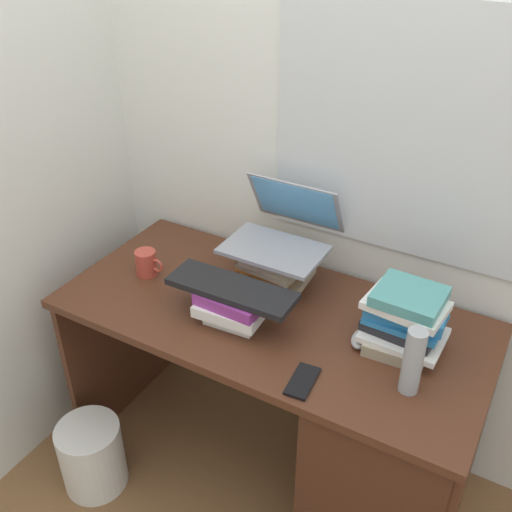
# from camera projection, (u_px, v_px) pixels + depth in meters

# --- Properties ---
(ground_plane) EXTENTS (6.00, 6.00, 0.00)m
(ground_plane) POSITION_uv_depth(u_px,v_px,m) (268.00, 462.00, 2.37)
(ground_plane) COLOR brown
(wall_back) EXTENTS (6.00, 0.06, 2.60)m
(wall_back) POSITION_uv_depth(u_px,v_px,m) (329.00, 122.00, 1.95)
(wall_back) COLOR silver
(wall_back) RESTS_ON ground
(wall_left) EXTENTS (0.05, 6.00, 2.60)m
(wall_left) POSITION_uv_depth(u_px,v_px,m) (47.00, 110.00, 2.05)
(wall_left) COLOR silver
(wall_left) RESTS_ON ground
(desk) EXTENTS (1.43, 0.67, 0.76)m
(desk) POSITION_uv_depth(u_px,v_px,m) (362.00, 432.00, 1.97)
(desk) COLOR #4C2819
(desk) RESTS_ON ground
(book_stack_tall) EXTENTS (0.25, 0.21, 0.15)m
(book_stack_tall) POSITION_uv_depth(u_px,v_px,m) (274.00, 269.00, 2.04)
(book_stack_tall) COLOR yellow
(book_stack_tall) RESTS_ON desk
(book_stack_keyboard_riser) EXTENTS (0.23, 0.19, 0.11)m
(book_stack_keyboard_riser) POSITION_uv_depth(u_px,v_px,m) (234.00, 305.00, 1.89)
(book_stack_keyboard_riser) COLOR white
(book_stack_keyboard_riser) RESTS_ON desk
(book_stack_side) EXTENTS (0.25, 0.19, 0.21)m
(book_stack_side) POSITION_uv_depth(u_px,v_px,m) (404.00, 320.00, 1.76)
(book_stack_side) COLOR gray
(book_stack_side) RESTS_ON desk
(laptop) EXTENTS (0.34, 0.33, 0.21)m
(laptop) POSITION_uv_depth(u_px,v_px,m) (283.00, 230.00, 2.03)
(laptop) COLOR gray
(laptop) RESTS_ON book_stack_tall
(keyboard) EXTENTS (0.42, 0.15, 0.02)m
(keyboard) POSITION_uv_depth(u_px,v_px,m) (232.00, 289.00, 1.86)
(keyboard) COLOR black
(keyboard) RESTS_ON book_stack_keyboard_riser
(computer_mouse) EXTENTS (0.06, 0.10, 0.04)m
(computer_mouse) POSITION_uv_depth(u_px,v_px,m) (362.00, 338.00, 1.82)
(computer_mouse) COLOR #A5A8AD
(computer_mouse) RESTS_ON desk
(mug) EXTENTS (0.11, 0.08, 0.10)m
(mug) POSITION_uv_depth(u_px,v_px,m) (147.00, 263.00, 2.13)
(mug) COLOR #B23F33
(mug) RESTS_ON desk
(water_bottle) EXTENTS (0.06, 0.06, 0.21)m
(water_bottle) POSITION_uv_depth(u_px,v_px,m) (413.00, 361.00, 1.61)
(water_bottle) COLOR #999EA5
(water_bottle) RESTS_ON desk
(cell_phone) EXTENTS (0.08, 0.14, 0.01)m
(cell_phone) POSITION_uv_depth(u_px,v_px,m) (303.00, 381.00, 1.68)
(cell_phone) COLOR black
(cell_phone) RESTS_ON desk
(wastebasket) EXTENTS (0.24, 0.24, 0.29)m
(wastebasket) POSITION_uv_depth(u_px,v_px,m) (92.00, 456.00, 2.22)
(wastebasket) COLOR silver
(wastebasket) RESTS_ON ground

